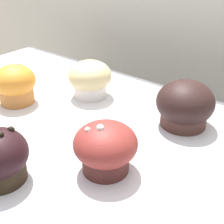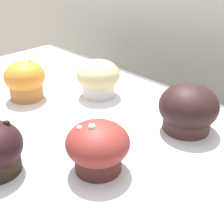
% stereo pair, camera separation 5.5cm
% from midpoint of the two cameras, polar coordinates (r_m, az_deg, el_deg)
% --- Properties ---
extents(muffin_front_center, '(0.09, 0.09, 0.09)m').
position_cam_midpoint_polar(muffin_front_center, '(0.71, -13.48, 5.67)').
color(muffin_front_center, '#C47738').
rests_on(muffin_front_center, display_counter).
extents(muffin_back_left, '(0.11, 0.11, 0.09)m').
position_cam_midpoint_polar(muffin_back_left, '(0.59, 16.37, 0.41)').
color(muffin_back_left, '#452923').
rests_on(muffin_back_left, display_counter).
extents(muffin_back_right, '(0.10, 0.10, 0.08)m').
position_cam_midpoint_polar(muffin_back_right, '(0.70, -0.26, 6.20)').
color(muffin_back_right, white).
rests_on(muffin_back_right, display_counter).
extents(muffin_back_center, '(0.10, 0.10, 0.08)m').
position_cam_midpoint_polar(muffin_back_center, '(0.47, 0.76, -6.47)').
color(muffin_back_center, '#4D231F').
rests_on(muffin_back_center, display_counter).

